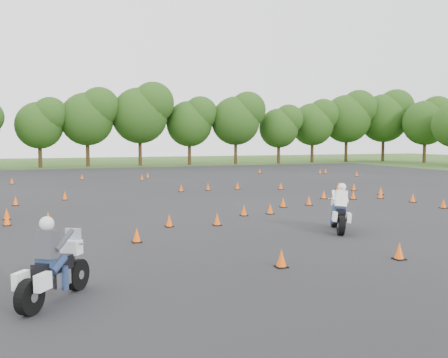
% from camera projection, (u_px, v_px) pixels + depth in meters
% --- Properties ---
extents(ground, '(140.00, 140.00, 0.00)m').
position_uv_depth(ground, '(255.00, 212.00, 22.47)').
color(ground, '#2D5119').
rests_on(ground, ground).
extents(asphalt_pad, '(62.00, 62.00, 0.00)m').
position_uv_depth(asphalt_pad, '(212.00, 197.00, 28.06)').
color(asphalt_pad, black).
rests_on(asphalt_pad, ground).
extents(treeline, '(87.28, 32.34, 10.94)m').
position_uv_depth(treeline, '(164.00, 127.00, 56.24)').
color(treeline, '#214212').
rests_on(treeline, ground).
extents(traffic_cones, '(36.83, 33.17, 0.45)m').
position_uv_depth(traffic_cones, '(209.00, 194.00, 27.95)').
color(traffic_cones, '#F9560A').
rests_on(traffic_cones, asphalt_pad).
extents(rider_grey, '(1.93, 2.27, 1.77)m').
position_uv_depth(rider_grey, '(55.00, 259.00, 10.07)').
color(rider_grey, '#383A3F').
rests_on(rider_grey, ground).
extents(rider_white, '(1.59, 2.33, 1.74)m').
position_uv_depth(rider_white, '(337.00, 207.00, 17.80)').
color(rider_white, white).
rests_on(rider_white, ground).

